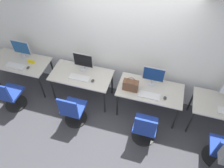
% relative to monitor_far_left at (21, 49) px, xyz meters
% --- Properties ---
extents(ground_plane, '(20.00, 20.00, 0.00)m').
position_rel_monitor_far_left_xyz_m(ground_plane, '(2.22, -0.52, -0.94)').
color(ground_plane, '#3D3D42').
extents(wall_back, '(12.00, 0.05, 2.80)m').
position_rel_monitor_far_left_xyz_m(wall_back, '(2.22, 0.27, 0.46)').
color(wall_back, silver).
rests_on(wall_back, ground_plane).
extents(desk_far_left, '(1.30, 0.66, 0.73)m').
position_rel_monitor_far_left_xyz_m(desk_far_left, '(0.00, -0.19, -0.29)').
color(desk_far_left, '#BCB7AD').
rests_on(desk_far_left, ground_plane).
extents(monitor_far_left, '(0.42, 0.20, 0.42)m').
position_rel_monitor_far_left_xyz_m(monitor_far_left, '(0.00, 0.00, 0.00)').
color(monitor_far_left, '#B2B2B7').
rests_on(monitor_far_left, desk_far_left).
extents(keyboard_far_left, '(0.43, 0.16, 0.02)m').
position_rel_monitor_far_left_xyz_m(keyboard_far_left, '(0.00, -0.35, -0.21)').
color(keyboard_far_left, silver).
rests_on(keyboard_far_left, desk_far_left).
extents(mouse_far_left, '(0.06, 0.09, 0.03)m').
position_rel_monitor_far_left_xyz_m(mouse_far_left, '(0.30, -0.32, -0.20)').
color(mouse_far_left, '#333333').
rests_on(mouse_far_left, desk_far_left).
extents(office_chair_far_left, '(0.48, 0.48, 0.88)m').
position_rel_monitor_far_left_xyz_m(office_chair_far_left, '(0.07, -0.89, -0.59)').
color(office_chair_far_left, black).
rests_on(office_chair_far_left, ground_plane).
extents(desk_left, '(1.30, 0.66, 0.73)m').
position_rel_monitor_far_left_xyz_m(desk_left, '(1.48, -0.19, -0.29)').
color(desk_left, '#BCB7AD').
rests_on(desk_left, ground_plane).
extents(monitor_left, '(0.42, 0.20, 0.42)m').
position_rel_monitor_far_left_xyz_m(monitor_left, '(1.48, -0.01, 0.00)').
color(monitor_left, '#B2B2B7').
rests_on(monitor_left, desk_left).
extents(keyboard_left, '(0.43, 0.16, 0.02)m').
position_rel_monitor_far_left_xyz_m(keyboard_left, '(1.48, -0.29, -0.21)').
color(keyboard_left, silver).
rests_on(keyboard_left, desk_left).
extents(mouse_left, '(0.06, 0.09, 0.03)m').
position_rel_monitor_far_left_xyz_m(mouse_left, '(1.77, -0.30, -0.20)').
color(mouse_left, '#333333').
rests_on(mouse_left, desk_left).
extents(office_chair_left, '(0.48, 0.48, 0.88)m').
position_rel_monitor_far_left_xyz_m(office_chair_left, '(1.53, -0.88, -0.59)').
color(office_chair_left, black).
rests_on(office_chair_left, ground_plane).
extents(desk_right, '(1.30, 0.66, 0.73)m').
position_rel_monitor_far_left_xyz_m(desk_right, '(2.95, -0.19, -0.29)').
color(desk_right, '#BCB7AD').
rests_on(desk_right, ground_plane).
extents(monitor_right, '(0.42, 0.20, 0.42)m').
position_rel_monitor_far_left_xyz_m(monitor_right, '(2.95, -0.01, 0.00)').
color(monitor_right, '#B2B2B7').
rests_on(monitor_right, desk_right).
extents(keyboard_right, '(0.43, 0.16, 0.02)m').
position_rel_monitor_far_left_xyz_m(keyboard_right, '(2.95, -0.36, -0.21)').
color(keyboard_right, silver).
rests_on(keyboard_right, desk_right).
extents(mouse_right, '(0.06, 0.09, 0.03)m').
position_rel_monitor_far_left_xyz_m(mouse_right, '(3.26, -0.34, -0.20)').
color(mouse_right, '#333333').
rests_on(mouse_right, desk_right).
extents(office_chair_right, '(0.48, 0.48, 0.88)m').
position_rel_monitor_far_left_xyz_m(office_chair_right, '(3.00, -0.88, -0.59)').
color(office_chair_right, black).
rests_on(office_chair_right, ground_plane).
extents(office_chair_far_right, '(0.48, 0.48, 0.88)m').
position_rel_monitor_far_left_xyz_m(office_chair_far_right, '(4.40, -0.94, -0.59)').
color(office_chair_far_right, black).
rests_on(office_chair_far_right, ground_plane).
extents(handbag, '(0.30, 0.18, 0.25)m').
position_rel_monitor_far_left_xyz_m(handbag, '(2.56, -0.29, -0.10)').
color(handbag, brown).
rests_on(handbag, desk_right).
extents(placard_far_left, '(0.16, 0.03, 0.08)m').
position_rel_monitor_far_left_xyz_m(placard_far_left, '(0.29, -0.16, -0.18)').
color(placard_far_left, yellow).
rests_on(placard_far_left, desk_far_left).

